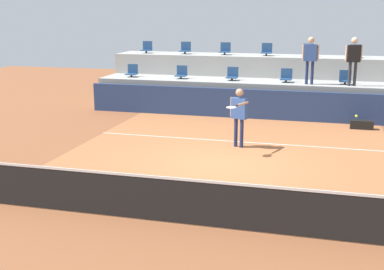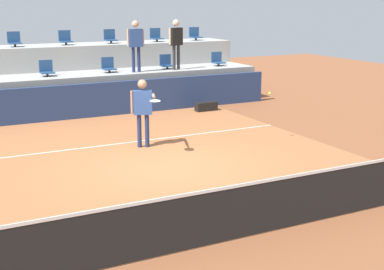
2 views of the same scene
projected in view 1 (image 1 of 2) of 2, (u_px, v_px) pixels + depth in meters
The scene contains 23 objects.
ground_plane at pixel (222, 164), 13.35m from camera, with size 40.00×40.00×0.00m, color brown.
court_inner_paint at pixel (229, 154), 14.29m from camera, with size 9.00×10.00×0.01m, color #A36038.
court_service_line at pixel (237, 142), 15.60m from camera, with size 9.00×0.06×0.00m, color silver.
tennis_net at pixel (179, 199), 9.48m from camera, with size 10.48×0.08×1.07m.
sponsor_backboard at pixel (254, 104), 18.85m from camera, with size 13.00×0.16×1.10m, color navy.
seating_tier_lower at pixel (259, 97), 20.05m from camera, with size 13.00×1.80×1.25m, color #9E9E99.
seating_tier_upper at pixel (265, 80), 21.64m from camera, with size 13.00×1.80×2.10m, color #9E9E99.
stadium_chair_lower_far_left at pixel (132, 72), 21.12m from camera, with size 0.44×0.40×0.52m.
stadium_chair_lower_left at pixel (181, 73), 20.59m from camera, with size 0.44×0.40×0.52m.
stadium_chair_lower_mid_left at pixel (232, 75), 20.06m from camera, with size 0.44×0.40×0.52m.
stadium_chair_lower_mid_right at pixel (286, 77), 19.53m from camera, with size 0.44×0.40×0.52m.
stadium_chair_lower_right at pixel (345, 78), 18.98m from camera, with size 0.44×0.40×0.52m.
stadium_chair_upper_far_left at pixel (147, 48), 22.60m from camera, with size 0.44×0.40×0.52m.
stadium_chair_upper_left at pixel (185, 49), 22.16m from camera, with size 0.44×0.40×0.52m.
stadium_chair_upper_mid_left at pixel (225, 50), 21.71m from camera, with size 0.44×0.40×0.52m.
stadium_chair_upper_center at pixel (267, 50), 21.26m from camera, with size 0.44×0.40×0.52m.
stadium_chair_upper_mid_right at pixel (308, 51), 20.84m from camera, with size 0.44×0.40×0.52m.
stadium_chair_upper_right at pixel (355, 52), 20.37m from camera, with size 0.44×0.40×0.52m.
tennis_player at pixel (239, 112), 14.74m from camera, with size 0.58×1.32×1.75m.
spectator_in_grey at pixel (310, 56), 18.74m from camera, with size 0.61×0.25×1.76m.
spectator_leaning_on_rail at pixel (354, 56), 18.36m from camera, with size 0.61×0.28×1.77m.
tennis_ball at pixel (356, 116), 13.03m from camera, with size 0.07×0.07×0.07m.
equipment_bag at pixel (362, 125), 17.27m from camera, with size 0.76×0.28×0.30m, color black.
Camera 1 is at (2.54, -12.55, 3.93)m, focal length 47.30 mm.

